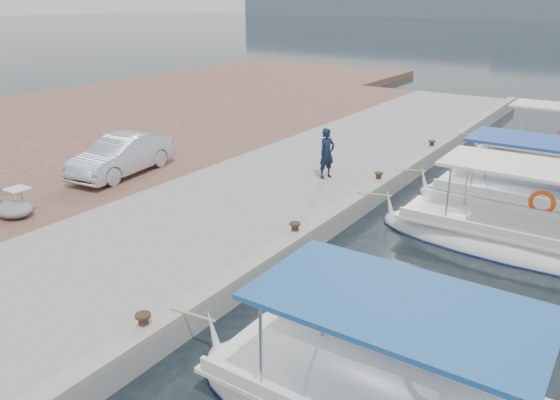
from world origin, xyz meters
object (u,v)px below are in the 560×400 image
Objects in this scene: fisherman at (327,153)px; fishing_caique_d at (531,207)px; parked_car at (122,155)px; fishing_caique_c at (516,244)px; fishing_caique_e at (552,160)px.

fishing_caique_d is at bearing -55.50° from fisherman.
fisherman is 6.79m from parked_car.
fishing_caique_c is 12.32m from parked_car.
parked_car is (-11.87, -5.14, 0.96)m from fishing_caique_d.
fishing_caique_c is 4.44× the size of fisherman.
fishing_caique_d and fishing_caique_e have the same top height.
fishing_caique_e is 3.75× the size of fisherman.
parked_car is at bearing 139.12° from fisherman.
fishing_caique_c is 1.84× the size of parked_car.
fishing_caique_c is 6.42m from fisherman.
fishing_caique_c is 1.18× the size of fishing_caique_e.
fishing_caique_e is 16.18m from parked_car.
fisherman is at bearing 169.72° from fishing_caique_c.
fishing_caique_e is 1.56× the size of parked_car.
parked_car is at bearing -156.58° from fishing_caique_d.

